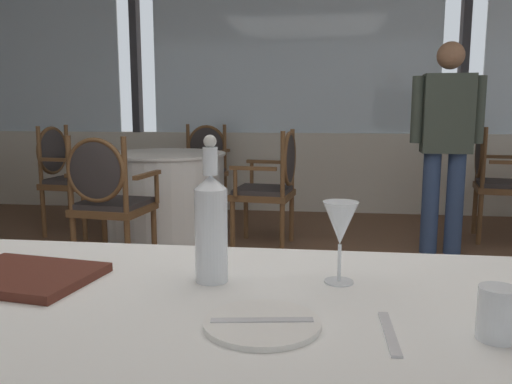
% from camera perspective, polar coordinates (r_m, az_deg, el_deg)
% --- Properties ---
extents(window_wall_far, '(10.97, 0.14, 2.95)m').
position_cam_1_polar(window_wall_far, '(5.72, 4.02, 9.64)').
color(window_wall_far, silver).
rests_on(window_wall_far, ground_plane).
extents(side_plate, '(0.21, 0.21, 0.01)m').
position_cam_1_polar(side_plate, '(0.95, 0.66, -14.03)').
color(side_plate, white).
rests_on(side_plate, foreground_table).
extents(butter_knife, '(0.18, 0.04, 0.00)m').
position_cam_1_polar(butter_knife, '(0.95, 0.66, -13.74)').
color(butter_knife, silver).
rests_on(butter_knife, foreground_table).
extents(dinner_fork, '(0.02, 0.18, 0.00)m').
position_cam_1_polar(dinner_fork, '(0.95, 14.24, -14.59)').
color(dinner_fork, silver).
rests_on(dinner_fork, foreground_table).
extents(water_bottle, '(0.07, 0.07, 0.32)m').
position_cam_1_polar(water_bottle, '(1.15, -4.88, -3.50)').
color(water_bottle, white).
rests_on(water_bottle, foreground_table).
extents(wine_glass, '(0.08, 0.08, 0.18)m').
position_cam_1_polar(wine_glass, '(1.15, 9.11, -3.57)').
color(wine_glass, white).
rests_on(wine_glass, foreground_table).
extents(water_tumbler, '(0.06, 0.06, 0.09)m').
position_cam_1_polar(water_tumbler, '(0.97, 24.67, -11.87)').
color(water_tumbler, white).
rests_on(water_tumbler, foreground_table).
extents(menu_book, '(0.34, 0.28, 0.02)m').
position_cam_1_polar(menu_book, '(1.29, -23.90, -8.34)').
color(menu_book, '#512319').
rests_on(menu_book, foreground_table).
extents(background_table_0, '(1.04, 1.04, 0.75)m').
position_cam_1_polar(background_table_0, '(4.55, -9.81, -0.47)').
color(background_table_0, white).
rests_on(background_table_0, ground_plane).
extents(dining_chair_0_0, '(0.52, 0.58, 0.95)m').
position_cam_1_polar(dining_chair_0_0, '(4.23, 1.95, 1.32)').
color(dining_chair_0_0, brown).
rests_on(dining_chair_0_0, ground_plane).
extents(dining_chair_0_1, '(0.58, 0.52, 0.95)m').
position_cam_1_polar(dining_chair_0_1, '(5.39, -5.79, 3.13)').
color(dining_chair_0_1, brown).
rests_on(dining_chair_0_1, ground_plane).
extents(dining_chair_0_2, '(0.52, 0.58, 0.97)m').
position_cam_1_polar(dining_chair_0_2, '(4.98, -19.88, 2.19)').
color(dining_chair_0_2, brown).
rests_on(dining_chair_0_2, ground_plane).
extents(dining_chair_0_3, '(0.58, 0.52, 0.94)m').
position_cam_1_polar(dining_chair_0_3, '(3.69, -15.85, -0.18)').
color(dining_chair_0_3, brown).
rests_on(dining_chair_0_3, ground_plane).
extents(dining_chair_1_1, '(0.53, 0.59, 0.97)m').
position_cam_1_polar(dining_chair_1_1, '(4.87, 24.40, 1.80)').
color(dining_chair_1_1, brown).
rests_on(dining_chair_1_1, ground_plane).
extents(diner_person_0, '(0.53, 0.21, 1.60)m').
position_cam_1_polar(diner_person_0, '(4.24, 19.90, 5.69)').
color(diner_person_0, '#334770').
rests_on(diner_person_0, ground_plane).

